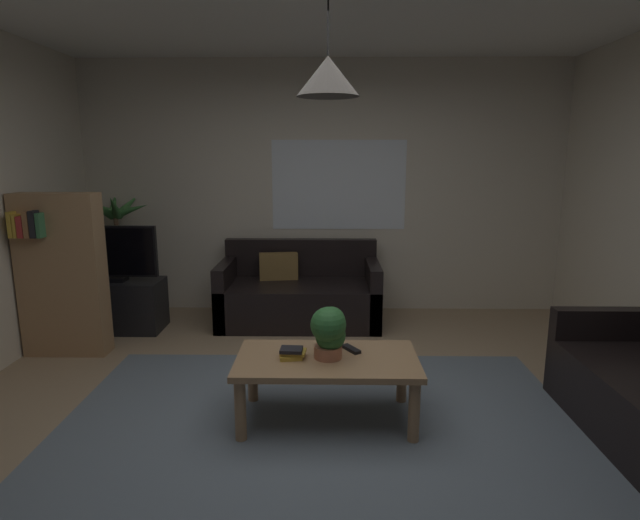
# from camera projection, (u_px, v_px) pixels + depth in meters

# --- Properties ---
(floor) EXTENTS (5.17, 5.37, 0.02)m
(floor) POSITION_uv_depth(u_px,v_px,m) (319.00, 436.00, 3.18)
(floor) COLOR #9E8466
(floor) RESTS_ON ground
(rug) EXTENTS (3.36, 2.96, 0.01)m
(rug) POSITION_uv_depth(u_px,v_px,m) (319.00, 453.00, 2.98)
(rug) COLOR slate
(rug) RESTS_ON ground
(wall_back) EXTENTS (5.29, 0.06, 2.70)m
(wall_back) POSITION_uv_depth(u_px,v_px,m) (323.00, 189.00, 5.57)
(wall_back) COLOR beige
(wall_back) RESTS_ON ground
(window_pane) EXTENTS (1.44, 0.01, 0.96)m
(window_pane) POSITION_uv_depth(u_px,v_px,m) (339.00, 185.00, 5.53)
(window_pane) COLOR white
(couch_under_window) EXTENTS (1.62, 0.83, 0.82)m
(couch_under_window) POSITION_uv_depth(u_px,v_px,m) (299.00, 296.00, 5.29)
(couch_under_window) COLOR black
(couch_under_window) RESTS_ON ground
(coffee_table) EXTENTS (1.17, 0.63, 0.43)m
(coffee_table) POSITION_uv_depth(u_px,v_px,m) (327.00, 367.00, 3.30)
(coffee_table) COLOR #A87F56
(coffee_table) RESTS_ON ground
(book_on_table_0) EXTENTS (0.16, 0.14, 0.03)m
(book_on_table_0) POSITION_uv_depth(u_px,v_px,m) (291.00, 356.00, 3.27)
(book_on_table_0) COLOR gold
(book_on_table_0) RESTS_ON coffee_table
(book_on_table_1) EXTENTS (0.16, 0.13, 0.02)m
(book_on_table_1) POSITION_uv_depth(u_px,v_px,m) (294.00, 352.00, 3.27)
(book_on_table_1) COLOR gold
(book_on_table_1) RESTS_ON coffee_table
(book_on_table_2) EXTENTS (0.15, 0.11, 0.02)m
(book_on_table_2) POSITION_uv_depth(u_px,v_px,m) (291.00, 350.00, 3.25)
(book_on_table_2) COLOR black
(book_on_table_2) RESTS_ON coffee_table
(remote_on_table_0) EXTENTS (0.13, 0.16, 0.02)m
(remote_on_table_0) POSITION_uv_depth(u_px,v_px,m) (351.00, 349.00, 3.39)
(remote_on_table_0) COLOR black
(remote_on_table_0) RESTS_ON coffee_table
(potted_plant_on_table) EXTENTS (0.23, 0.24, 0.34)m
(potted_plant_on_table) POSITION_uv_depth(u_px,v_px,m) (329.00, 329.00, 3.23)
(potted_plant_on_table) COLOR #B77051
(potted_plant_on_table) RESTS_ON coffee_table
(tv_stand) EXTENTS (0.90, 0.44, 0.50)m
(tv_stand) POSITION_uv_depth(u_px,v_px,m) (117.00, 305.00, 5.05)
(tv_stand) COLOR black
(tv_stand) RESTS_ON ground
(tv) EXTENTS (0.88, 0.16, 0.54)m
(tv) POSITION_uv_depth(u_px,v_px,m) (111.00, 253.00, 4.93)
(tv) COLOR black
(tv) RESTS_ON tv_stand
(potted_palm_corner) EXTENTS (0.79, 0.84, 1.36)m
(potted_palm_corner) POSITION_uv_depth(u_px,v_px,m) (118.00, 259.00, 5.44)
(potted_palm_corner) COLOR brown
(potted_palm_corner) RESTS_ON ground
(bookshelf_corner) EXTENTS (0.70, 0.31, 1.40)m
(bookshelf_corner) POSITION_uv_depth(u_px,v_px,m) (61.00, 274.00, 4.35)
(bookshelf_corner) COLOR #A87F56
(bookshelf_corner) RESTS_ON ground
(pendant_lamp) EXTENTS (0.37, 0.37, 0.66)m
(pendant_lamp) POSITION_uv_depth(u_px,v_px,m) (328.00, 76.00, 2.94)
(pendant_lamp) COLOR black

